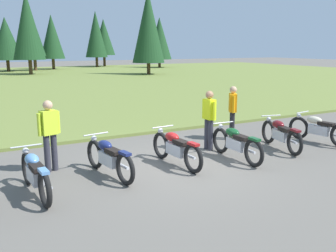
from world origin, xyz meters
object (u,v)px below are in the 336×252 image
Objects in this scene: motorcycle_red at (176,148)px; rider_near_row_end at (209,117)px; motorcycle_sky_blue at (35,173)px; rider_in_hivis_vest at (49,132)px; motorcycle_british_green at (236,143)px; motorcycle_cream at (319,129)px; motorcycle_navy at (109,157)px; rider_checking_bike at (233,109)px; motorcycle_maroon at (281,134)px.

motorcycle_red is 1.79m from rider_near_row_end.
motorcycle_red is (3.36, 0.34, 0.00)m from motorcycle_sky_blue.
rider_in_hivis_vest is at bearing 177.27° from rider_near_row_end.
motorcycle_british_green is 1.26× the size of rider_in_hivis_vest.
motorcycle_cream is (3.27, 0.16, 0.00)m from motorcycle_british_green.
motorcycle_red is (1.71, -0.03, 0.00)m from motorcycle_navy.
rider_checking_bike is at bearing 4.76° from rider_in_hivis_vest.
motorcycle_sky_blue is at bearing -163.78° from rider_checking_bike.
motorcycle_red is 1.00× the size of motorcycle_british_green.
rider_in_hivis_vest reaches higher than motorcycle_british_green.
rider_near_row_end reaches higher than motorcycle_red.
motorcycle_navy is 0.99× the size of motorcycle_british_green.
rider_in_hivis_vest is (-4.39, 1.31, 0.51)m from motorcycle_british_green.
motorcycle_sky_blue is 6.50m from rider_checking_bike.
rider_near_row_end is (-0.09, 1.10, 0.51)m from motorcycle_british_green.
motorcycle_maroon is 1.52m from motorcycle_cream.
motorcycle_sky_blue and motorcycle_maroon have the same top height.
rider_in_hivis_vest is at bearing 169.74° from motorcycle_maroon.
motorcycle_cream is (6.59, -0.18, 0.00)m from motorcycle_navy.
rider_near_row_end is (1.52, 0.80, 0.51)m from motorcycle_red.
motorcycle_maroon is at bearing -72.62° from rider_checking_bike.
motorcycle_red is at bearing -19.79° from rider_in_hivis_vest.
motorcycle_maroon is 1.73m from rider_checking_bike.
motorcycle_sky_blue is 1.01× the size of motorcycle_navy.
motorcycle_red is at bearing -0.92° from motorcycle_navy.
rider_in_hivis_vest is at bearing 171.47° from motorcycle_cream.
rider_near_row_end is at bearing 164.33° from motorcycle_cream.
motorcycle_navy and motorcycle_red have the same top height.
motorcycle_maroon is (1.75, 0.20, 0.00)m from motorcycle_british_green.
motorcycle_cream is at bearing 1.32° from motorcycle_sky_blue.
motorcycle_navy is at bearing 174.23° from motorcycle_british_green.
motorcycle_cream is at bearing 2.78° from motorcycle_british_green.
rider_near_row_end is at bearing -153.40° from rider_checking_bike.
motorcycle_british_green is 1.76m from motorcycle_maroon.
motorcycle_sky_blue is 3.37m from motorcycle_red.
rider_checking_bike is (2.87, 1.47, 0.51)m from motorcycle_red.
rider_in_hivis_vest reaches higher than motorcycle_sky_blue.
motorcycle_red is at bearing -152.34° from rider_near_row_end.
rider_checking_bike is 5.66m from rider_in_hivis_vest.
motorcycle_navy is 1.71m from motorcycle_red.
motorcycle_navy is 6.60m from motorcycle_cream.
motorcycle_maroon is (5.07, -0.14, 0.00)m from motorcycle_navy.
rider_checking_bike is at bearing 26.60° from rider_near_row_end.
rider_checking_bike is at bearing 17.49° from motorcycle_navy.
motorcycle_british_green is 3.28m from motorcycle_cream.
motorcycle_cream is (8.24, 0.19, 0.00)m from motorcycle_sky_blue.
motorcycle_cream is (1.52, -0.04, 0.00)m from motorcycle_maroon.
rider_in_hivis_vest is (0.58, 1.34, 0.51)m from motorcycle_sky_blue.
rider_near_row_end is (-1.84, 0.91, 0.51)m from motorcycle_maroon.
rider_in_hivis_vest is 1.00× the size of rider_near_row_end.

